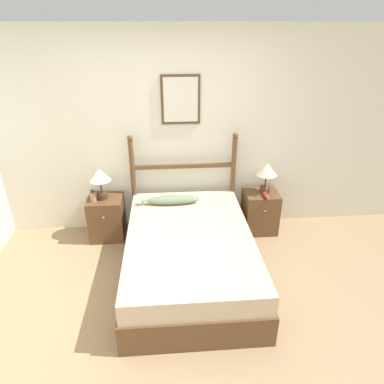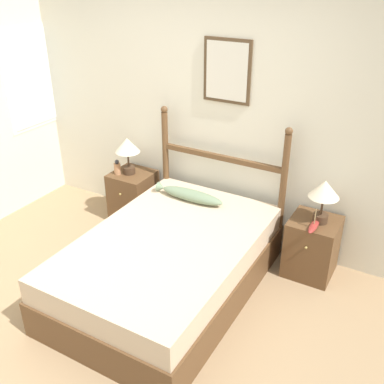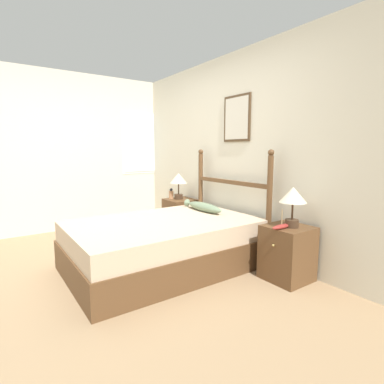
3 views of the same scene
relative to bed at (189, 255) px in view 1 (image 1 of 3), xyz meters
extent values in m
plane|color=#9E7F5B|center=(-0.21, -0.59, -0.27)|extent=(16.00, 16.00, 0.00)
cube|color=beige|center=(-0.21, 1.14, 1.01)|extent=(6.40, 0.06, 2.55)
cube|color=#4C3823|center=(-0.02, 1.10, 1.45)|extent=(0.47, 0.02, 0.58)
cube|color=beige|center=(-0.02, 1.09, 1.45)|extent=(0.41, 0.01, 0.52)
cube|color=brown|center=(0.00, 0.00, -0.11)|extent=(1.35, 2.05, 0.32)
cube|color=#CCB293|center=(0.00, 0.00, 0.16)|extent=(1.31, 2.01, 0.22)
cylinder|color=brown|center=(-0.64, 0.99, 0.37)|extent=(0.06, 0.06, 1.26)
sphere|color=brown|center=(-0.64, 0.99, 1.03)|extent=(0.07, 0.07, 0.07)
cylinder|color=brown|center=(0.64, 0.99, 0.37)|extent=(0.06, 0.06, 1.26)
sphere|color=brown|center=(0.64, 0.99, 1.03)|extent=(0.07, 0.07, 0.07)
cube|color=brown|center=(0.00, 0.99, 0.64)|extent=(1.29, 0.04, 0.05)
cube|color=brown|center=(-1.01, 0.87, 0.01)|extent=(0.43, 0.42, 0.56)
sphere|color=tan|center=(-1.01, 0.65, 0.14)|extent=(0.02, 0.02, 0.02)
cube|color=brown|center=(1.01, 0.87, 0.01)|extent=(0.43, 0.42, 0.56)
sphere|color=tan|center=(1.01, 0.65, 0.14)|extent=(0.02, 0.02, 0.02)
cylinder|color=#422D1E|center=(-1.03, 0.85, 0.33)|extent=(0.13, 0.13, 0.08)
cylinder|color=#422D1E|center=(-1.03, 0.85, 0.46)|extent=(0.02, 0.02, 0.17)
cone|color=beige|center=(-1.03, 0.85, 0.62)|extent=(0.26, 0.26, 0.15)
cylinder|color=#422D1E|center=(1.04, 0.87, 0.33)|extent=(0.13, 0.13, 0.08)
cylinder|color=#422D1E|center=(1.04, 0.87, 0.46)|extent=(0.02, 0.02, 0.17)
cone|color=beige|center=(1.04, 0.87, 0.62)|extent=(0.26, 0.26, 0.15)
cylinder|color=tan|center=(-1.13, 0.78, 0.35)|extent=(0.07, 0.07, 0.12)
sphere|color=#333338|center=(-1.13, 0.78, 0.44)|extent=(0.05, 0.05, 0.05)
ellipsoid|color=maroon|center=(1.03, 0.73, 0.31)|extent=(0.06, 0.26, 0.04)
cylinder|color=#997F56|center=(1.03, 0.73, 0.41)|extent=(0.01, 0.01, 0.15)
ellipsoid|color=gray|center=(-0.15, 0.68, 0.33)|extent=(0.65, 0.15, 0.11)
cone|color=gray|center=(-0.51, 0.68, 0.33)|extent=(0.07, 0.10, 0.10)
camera|label=1|loc=(-0.22, -3.04, 2.25)|focal=32.00mm
camera|label=2|loc=(1.74, -2.64, 2.35)|focal=42.00mm
camera|label=3|loc=(2.85, -1.61, 1.06)|focal=28.00mm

